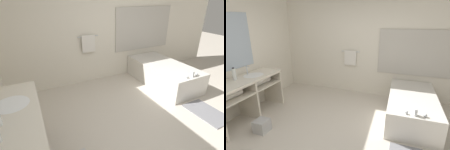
{
  "view_description": "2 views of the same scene",
  "coord_description": "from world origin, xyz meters",
  "views": [
    {
      "loc": [
        -1.62,
        -1.68,
        2.03
      ],
      "look_at": [
        -0.41,
        0.72,
        0.79
      ],
      "focal_mm": 28.0,
      "sensor_mm": 36.0,
      "label": 1
    },
    {
      "loc": [
        0.94,
        -2.3,
        2.0
      ],
      "look_at": [
        -0.24,
        1.0,
        0.85
      ],
      "focal_mm": 28.0,
      "sensor_mm": 36.0,
      "label": 2
    }
  ],
  "objects": [
    {
      "name": "vanity_counter",
      "position": [
        -1.89,
        0.18,
        0.64
      ],
      "size": [
        0.58,
        1.54,
        0.86
      ],
      "color": "beige",
      "rests_on": "ground_plane"
    },
    {
      "name": "bathtub",
      "position": [
        1.28,
        1.27,
        0.28
      ],
      "size": [
        0.91,
        1.84,
        0.62
      ],
      "color": "silver",
      "rests_on": "ground_plane"
    },
    {
      "name": "wall_back_with_blinds",
      "position": [
        0.04,
        2.23,
        1.34
      ],
      "size": [
        7.4,
        0.13,
        2.7
      ],
      "color": "silver",
      "rests_on": "ground_plane"
    },
    {
      "name": "ground_plane",
      "position": [
        0.0,
        0.0,
        0.0
      ],
      "size": [
        16.0,
        16.0,
        0.0
      ],
      "primitive_type": "plane",
      "color": "beige",
      "rests_on": "ground"
    },
    {
      "name": "bath_mat",
      "position": [
        1.19,
        -0.09,
        0.01
      ],
      "size": [
        0.5,
        0.77,
        0.02
      ],
      "color": "slate",
      "rests_on": "ground_plane"
    }
  ]
}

